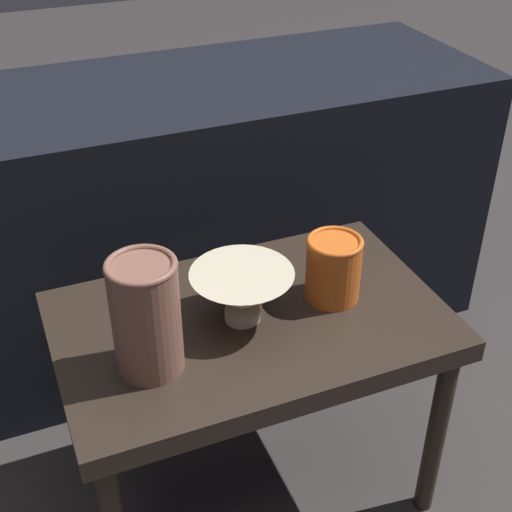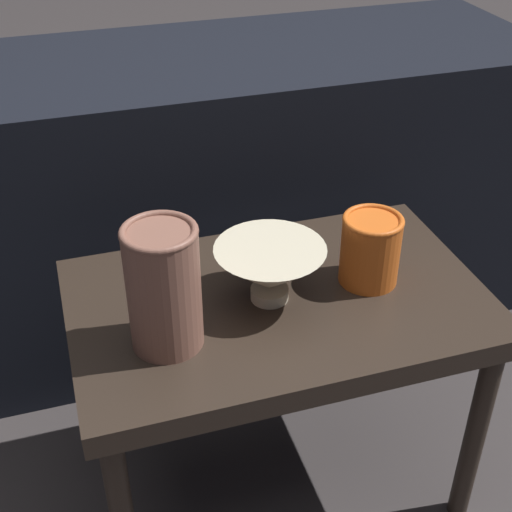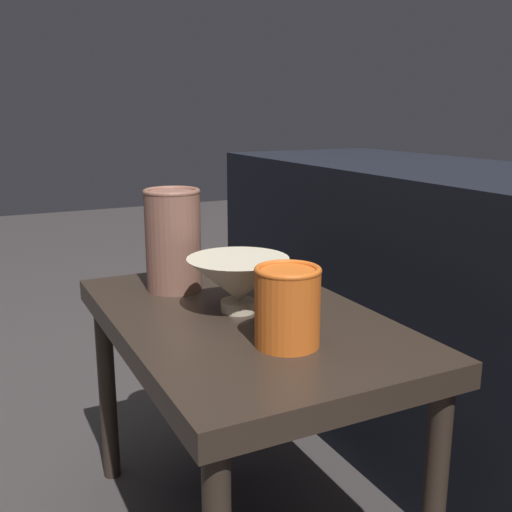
% 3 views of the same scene
% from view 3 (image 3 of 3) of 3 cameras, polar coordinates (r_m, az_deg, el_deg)
% --- Properties ---
extents(table, '(0.67, 0.42, 0.44)m').
position_cam_3_polar(table, '(1.06, -1.33, -8.27)').
color(table, '#2D231C').
rests_on(table, ground_plane).
extents(couch_backdrop, '(1.55, 0.50, 0.66)m').
position_cam_3_polar(couch_backdrop, '(1.40, 20.28, -6.07)').
color(couch_backdrop, black).
rests_on(couch_backdrop, ground_plane).
extents(bowl, '(0.18, 0.18, 0.10)m').
position_cam_3_polar(bowl, '(1.03, -1.91, -2.33)').
color(bowl, beige).
rests_on(bowl, table).
extents(vase_textured_left, '(0.11, 0.11, 0.20)m').
position_cam_3_polar(vase_textured_left, '(1.17, -7.90, 1.66)').
color(vase_textured_left, brown).
rests_on(vase_textured_left, table).
extents(vase_colorful_right, '(0.10, 0.10, 0.12)m').
position_cam_3_polar(vase_colorful_right, '(0.89, 3.18, -4.65)').
color(vase_colorful_right, orange).
rests_on(vase_colorful_right, table).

